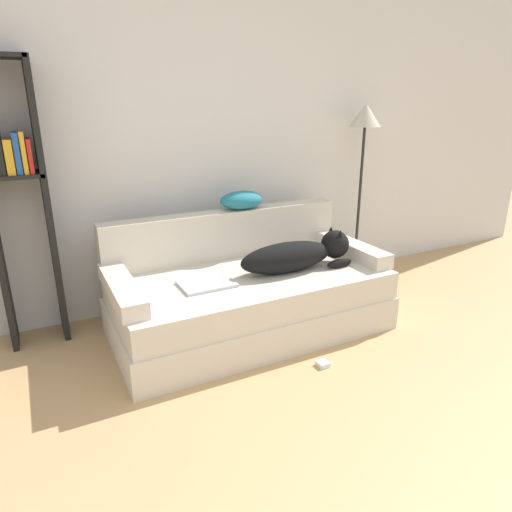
{
  "coord_description": "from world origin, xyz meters",
  "views": [
    {
      "loc": [
        -1.04,
        -0.39,
        1.52
      ],
      "look_at": [
        0.22,
        2.07,
        0.57
      ],
      "focal_mm": 32.0,
      "sensor_mm": 36.0,
      "label": 1
    }
  ],
  "objects_px": {
    "laptop": "(207,284)",
    "couch": "(250,302)",
    "throw_pillow": "(242,200)",
    "power_adapter": "(323,364)",
    "bookshelf": "(17,191)",
    "dog": "(298,254)",
    "floor_lamp": "(364,135)"
  },
  "relations": [
    {
      "from": "laptop",
      "to": "couch",
      "type": "bearing_deg",
      "value": 11.1
    },
    {
      "from": "throw_pillow",
      "to": "power_adapter",
      "type": "distance_m",
      "value": 1.31
    },
    {
      "from": "bookshelf",
      "to": "throw_pillow",
      "type": "bearing_deg",
      "value": -4.81
    },
    {
      "from": "power_adapter",
      "to": "throw_pillow",
      "type": "bearing_deg",
      "value": 92.34
    },
    {
      "from": "dog",
      "to": "couch",
      "type": "bearing_deg",
      "value": 164.9
    },
    {
      "from": "floor_lamp",
      "to": "couch",
      "type": "bearing_deg",
      "value": -159.88
    },
    {
      "from": "couch",
      "to": "dog",
      "type": "distance_m",
      "value": 0.47
    },
    {
      "from": "couch",
      "to": "dog",
      "type": "height_order",
      "value": "dog"
    },
    {
      "from": "dog",
      "to": "laptop",
      "type": "distance_m",
      "value": 0.67
    },
    {
      "from": "laptop",
      "to": "power_adapter",
      "type": "relative_size",
      "value": 5.1
    },
    {
      "from": "laptop",
      "to": "floor_lamp",
      "type": "height_order",
      "value": "floor_lamp"
    },
    {
      "from": "couch",
      "to": "laptop",
      "type": "xyz_separation_m",
      "value": [
        -0.33,
        -0.07,
        0.22
      ]
    },
    {
      "from": "bookshelf",
      "to": "power_adapter",
      "type": "bearing_deg",
      "value": -37.81
    },
    {
      "from": "bookshelf",
      "to": "dog",
      "type": "bearing_deg",
      "value": -20.62
    },
    {
      "from": "throw_pillow",
      "to": "power_adapter",
      "type": "bearing_deg",
      "value": -87.66
    },
    {
      "from": "dog",
      "to": "throw_pillow",
      "type": "bearing_deg",
      "value": 111.02
    },
    {
      "from": "dog",
      "to": "floor_lamp",
      "type": "height_order",
      "value": "floor_lamp"
    },
    {
      "from": "dog",
      "to": "bookshelf",
      "type": "height_order",
      "value": "bookshelf"
    },
    {
      "from": "throw_pillow",
      "to": "bookshelf",
      "type": "bearing_deg",
      "value": 175.19
    },
    {
      "from": "floor_lamp",
      "to": "power_adapter",
      "type": "distance_m",
      "value": 1.99
    },
    {
      "from": "couch",
      "to": "dog",
      "type": "xyz_separation_m",
      "value": [
        0.33,
        -0.09,
        0.32
      ]
    },
    {
      "from": "dog",
      "to": "floor_lamp",
      "type": "bearing_deg",
      "value": 30.22
    },
    {
      "from": "floor_lamp",
      "to": "power_adapter",
      "type": "bearing_deg",
      "value": -135.29
    },
    {
      "from": "bookshelf",
      "to": "floor_lamp",
      "type": "distance_m",
      "value": 2.61
    },
    {
      "from": "floor_lamp",
      "to": "throw_pillow",
      "type": "bearing_deg",
      "value": -176.61
    },
    {
      "from": "laptop",
      "to": "throw_pillow",
      "type": "height_order",
      "value": "throw_pillow"
    },
    {
      "from": "couch",
      "to": "power_adapter",
      "type": "relative_size",
      "value": 27.84
    },
    {
      "from": "laptop",
      "to": "floor_lamp",
      "type": "bearing_deg",
      "value": 18.02
    },
    {
      "from": "couch",
      "to": "floor_lamp",
      "type": "relative_size",
      "value": 1.23
    },
    {
      "from": "couch",
      "to": "laptop",
      "type": "height_order",
      "value": "laptop"
    },
    {
      "from": "dog",
      "to": "power_adapter",
      "type": "xyz_separation_m",
      "value": [
        -0.15,
        -0.54,
        -0.51
      ]
    },
    {
      "from": "dog",
      "to": "throw_pillow",
      "type": "relative_size",
      "value": 2.54
    }
  ]
}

